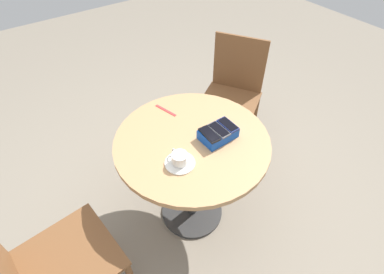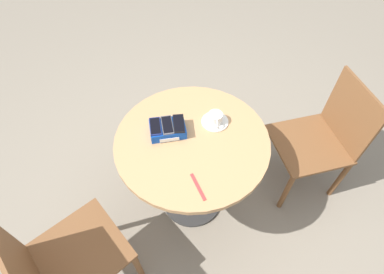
{
  "view_description": "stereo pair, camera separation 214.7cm",
  "coord_description": "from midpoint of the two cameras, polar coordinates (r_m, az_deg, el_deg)",
  "views": [
    {
      "loc": [
        0.68,
        0.95,
        1.89
      ],
      "look_at": [
        0.0,
        0.0,
        0.75
      ],
      "focal_mm": 28.0,
      "sensor_mm": 36.0,
      "label": 1
    },
    {
      "loc": [
        -0.16,
        -1.01,
        2.03
      ],
      "look_at": [
        0.0,
        0.0,
        0.75
      ],
      "focal_mm": 28.0,
      "sensor_mm": 36.0,
      "label": 2
    }
  ],
  "objects": [
    {
      "name": "ground_plane",
      "position": [
        1.98,
        -9.81,
        -38.53
      ],
      "size": [
        8.0,
        8.0,
        0.0
      ],
      "primitive_type": "plane",
      "color": "gray"
    },
    {
      "name": "round_table",
      "position": [
        1.4,
        -13.9,
        -38.25
      ],
      "size": [
        0.87,
        0.87,
        0.73
      ],
      "color": "#2D2D2D",
      "rests_on": "ground_plane"
    },
    {
      "name": "phone_box",
      "position": [
        1.27,
        -22.49,
        -34.68
      ],
      "size": [
        0.2,
        0.14,
        0.06
      ],
      "color": "#0F42AD",
      "rests_on": "round_table"
    },
    {
      "name": "phone_navy",
      "position": [
        1.26,
        -26.51,
        -34.14
      ],
      "size": [
        0.06,
        0.13,
        0.01
      ],
      "color": "navy",
      "rests_on": "phone_box"
    },
    {
      "name": "phone_gray",
      "position": [
        1.24,
        -23.05,
        -34.36
      ],
      "size": [
        0.06,
        0.14,
        0.01
      ],
      "color": "#515156",
      "rests_on": "phone_box"
    },
    {
      "name": "phone_black",
      "position": [
        1.22,
        -19.62,
        -34.54
      ],
      "size": [
        0.07,
        0.14,
        0.01
      ],
      "color": "black",
      "rests_on": "phone_box"
    },
    {
      "name": "saucer",
      "position": [
        1.24,
        -7.22,
        -33.01
      ],
      "size": [
        0.16,
        0.16,
        0.01
      ],
      "primitive_type": "cylinder",
      "color": "silver",
      "rests_on": "round_table"
    },
    {
      "name": "coffee_cup",
      "position": [
        1.21,
        -7.41,
        -32.97
      ],
      "size": [
        0.08,
        0.11,
        0.06
      ],
      "color": "silver",
      "rests_on": "saucer"
    },
    {
      "name": "lanyard_strap",
      "position": [
        1.29,
        -16.97,
        -51.53
      ],
      "size": [
        0.06,
        0.16,
        0.0
      ],
      "primitive_type": "cube",
      "rotation": [
        0.0,
        0.0,
        -1.31
      ],
      "color": "red",
      "rests_on": "round_table"
    },
    {
      "name": "chair_near_window",
      "position": [
        1.63,
        24.63,
        -28.39
      ],
      "size": [
        0.49,
        0.49,
        0.87
      ],
      "color": "brown",
      "rests_on": "ground_plane"
    },
    {
      "name": "chair_far_side",
      "position": [
        1.85,
        -48.3,
        -48.7
      ],
      "size": [
        0.6,
        0.6,
        0.89
      ],
      "color": "brown",
      "rests_on": "ground_plane"
    }
  ]
}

